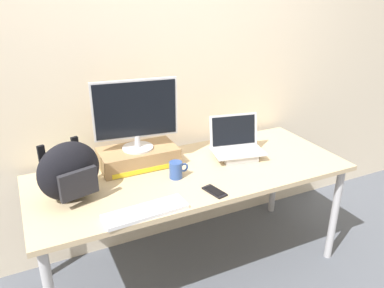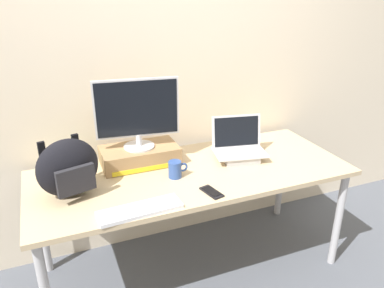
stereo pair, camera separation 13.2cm
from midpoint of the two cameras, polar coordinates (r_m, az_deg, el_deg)
The scene contains 11 objects.
ground_plane at distance 2.75m, azimuth 1.44°, elevation -17.82°, with size 20.00×20.00×0.00m, color #515660.
back_wall at distance 2.59m, azimuth -2.69°, elevation 11.89°, with size 7.00×0.10×2.60m, color beige.
desk at distance 2.37m, azimuth 1.60°, elevation -5.46°, with size 1.95×0.78×0.73m.
toner_box_yellow at distance 2.42m, azimuth -6.34°, elevation -1.74°, with size 0.48×0.26×0.11m.
desktop_monitor at distance 2.31m, azimuth -6.64°, elevation 4.67°, with size 0.51×0.19×0.44m.
open_laptop at distance 2.51m, azimuth 8.57°, elevation -1.02°, with size 0.37×0.28×0.27m.
external_keyboard at distance 1.95m, azimuth -5.88°, elevation -9.83°, with size 0.43×0.16×0.02m.
messenger_backpack at distance 2.10m, azimuth -16.46°, elevation -3.49°, with size 0.37×0.28×0.32m.
coffee_mug at distance 2.24m, azimuth -0.83°, elevation -3.86°, with size 0.12×0.08×0.10m.
cell_phone at distance 2.11m, azimuth 4.86°, elevation -7.22°, with size 0.10×0.16×0.01m.
plush_toy at distance 2.40m, azimuth -15.08°, elevation -2.71°, with size 0.11×0.11×0.11m.
Camera 2 is at (-0.78, -1.93, 1.80)m, focal length 35.44 mm.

